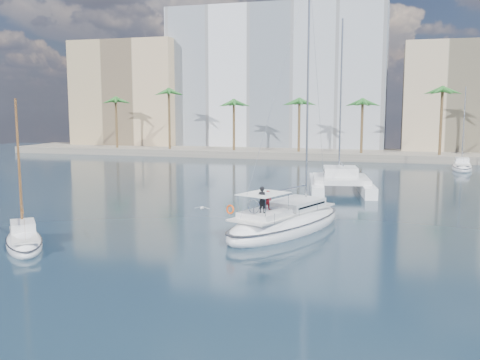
% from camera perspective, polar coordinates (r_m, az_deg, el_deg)
% --- Properties ---
extents(ground, '(160.00, 160.00, 0.00)m').
position_cam_1_polar(ground, '(36.09, -1.37, -6.12)').
color(ground, black).
rests_on(ground, ground).
extents(quay, '(120.00, 14.00, 1.20)m').
position_cam_1_polar(quay, '(95.37, 9.61, 2.76)').
color(quay, gray).
rests_on(quay, ground).
extents(building_modern, '(42.00, 16.00, 28.00)m').
position_cam_1_polar(building_modern, '(108.93, 4.11, 10.50)').
color(building_modern, white).
rests_on(building_modern, ground).
extents(building_tan_left, '(22.00, 14.00, 22.00)m').
position_cam_1_polar(building_tan_left, '(115.13, -11.29, 8.73)').
color(building_tan_left, tan).
rests_on(building_tan_left, ground).
extents(building_beige, '(20.00, 14.00, 20.00)m').
position_cam_1_polar(building_beige, '(104.10, 22.54, 7.87)').
color(building_beige, tan).
rests_on(building_beige, ground).
extents(palm_left, '(3.60, 3.60, 12.30)m').
position_cam_1_polar(palm_left, '(100.80, -10.33, 8.51)').
color(palm_left, brown).
rests_on(palm_left, ground).
extents(palm_centre, '(3.60, 3.60, 12.30)m').
position_cam_1_polar(palm_centre, '(91.07, 9.47, 8.64)').
color(palm_centre, brown).
rests_on(palm_centre, ground).
extents(main_sloop, '(8.53, 13.45, 19.06)m').
position_cam_1_polar(main_sloop, '(38.07, 4.95, -4.55)').
color(main_sloop, white).
rests_on(main_sloop, ground).
extents(small_sloop, '(6.02, 6.56, 9.77)m').
position_cam_1_polar(small_sloop, '(36.24, -22.06, -6.01)').
color(small_sloop, white).
rests_on(small_sloop, ground).
extents(catamaran, '(8.12, 13.16, 17.90)m').
position_cam_1_polar(catamaran, '(56.92, 10.64, 0.03)').
color(catamaran, white).
rests_on(catamaran, ground).
extents(seagull, '(1.20, 0.52, 0.22)m').
position_cam_1_polar(seagull, '(40.49, -4.05, -3.00)').
color(seagull, silver).
rests_on(seagull, ground).
extents(moored_yacht_a, '(3.37, 9.52, 11.90)m').
position_cam_1_polar(moored_yacht_a, '(81.47, 22.59, 1.03)').
color(moored_yacht_a, white).
rests_on(moored_yacht_a, ground).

